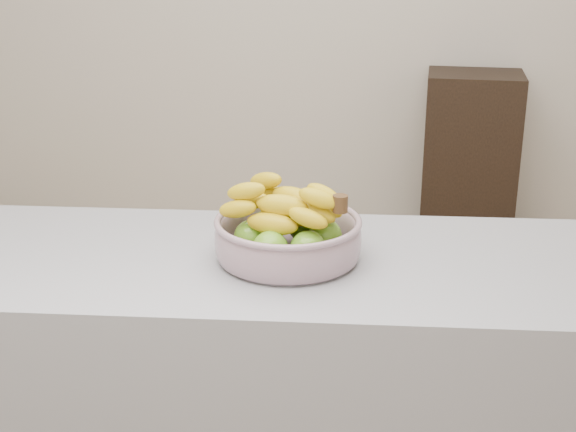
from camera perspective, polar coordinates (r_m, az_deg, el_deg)
name	(u,v)px	position (r m, az deg, el deg)	size (l,w,h in m)	color
ground	(292,408)	(2.89, 0.32, -13.50)	(4.00, 4.00, 0.00)	#967B5C
counter	(271,430)	(2.00, -1.23, -14.96)	(2.00, 0.60, 0.90)	#94949C
cabinet	(470,155)	(4.39, 12.81, 4.25)	(0.49, 0.39, 0.87)	black
fruit_bowl	(288,234)	(1.75, -0.02, -1.31)	(0.32, 0.32, 0.17)	#A6BAC8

